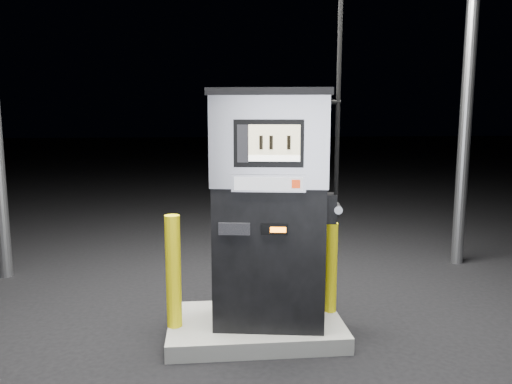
{
  "coord_description": "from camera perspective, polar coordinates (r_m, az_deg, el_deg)",
  "views": [
    {
      "loc": [
        -0.42,
        -4.39,
        2.04
      ],
      "look_at": [
        0.01,
        0.0,
        1.35
      ],
      "focal_mm": 35.0,
      "sensor_mm": 36.0,
      "label": 1
    }
  ],
  "objects": [
    {
      "name": "ground",
      "position": [
        4.86,
        -0.06,
        -15.94
      ],
      "size": [
        80.0,
        80.0,
        0.0
      ],
      "primitive_type": "plane",
      "color": "black",
      "rests_on": "ground"
    },
    {
      "name": "pump_island",
      "position": [
        4.83,
        -0.06,
        -15.13
      ],
      "size": [
        1.6,
        1.0,
        0.15
      ],
      "primitive_type": "cube",
      "color": "gray",
      "rests_on": "ground"
    },
    {
      "name": "fuel_dispenser",
      "position": [
        4.43,
        1.62,
        -1.67
      ],
      "size": [
        1.2,
        0.78,
        4.36
      ],
      "rotation": [
        0.0,
        0.0,
        -0.16
      ],
      "color": "black",
      "rests_on": "pump_island"
    },
    {
      "name": "bollard_left",
      "position": [
        4.54,
        -9.42,
        -8.95
      ],
      "size": [
        0.16,
        0.16,
        1.02
      ],
      "primitive_type": "cylinder",
      "rotation": [
        0.0,
        0.0,
        -0.2
      ],
      "color": "yellow",
      "rests_on": "pump_island"
    },
    {
      "name": "bollard_right",
      "position": [
        4.88,
        8.57,
        -8.53
      ],
      "size": [
        0.15,
        0.15,
        0.87
      ],
      "primitive_type": "cylinder",
      "rotation": [
        0.0,
        0.0,
        0.3
      ],
      "color": "yellow",
      "rests_on": "pump_island"
    }
  ]
}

